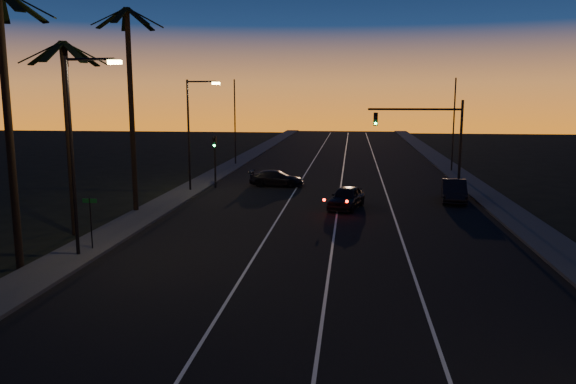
# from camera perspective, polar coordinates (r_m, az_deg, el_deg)

# --- Properties ---
(road) EXTENTS (20.00, 170.00, 0.01)m
(road) POSITION_cam_1_polar(r_m,az_deg,el_deg) (34.36, 4.12, -2.53)
(road) COLOR black
(road) RESTS_ON ground
(sidewalk_left) EXTENTS (2.40, 170.00, 0.16)m
(sidewalk_left) POSITION_cam_1_polar(r_m,az_deg,el_deg) (36.55, -13.72, -1.93)
(sidewalk_left) COLOR #353533
(sidewalk_left) RESTS_ON ground
(sidewalk_right) EXTENTS (2.40, 170.00, 0.16)m
(sidewalk_right) POSITION_cam_1_polar(r_m,az_deg,el_deg) (35.70, 22.40, -2.67)
(sidewalk_right) COLOR #353533
(sidewalk_right) RESTS_ON ground
(lane_stripe_left) EXTENTS (0.12, 160.00, 0.01)m
(lane_stripe_left) POSITION_cam_1_polar(r_m,az_deg,el_deg) (34.61, -0.85, -2.40)
(lane_stripe_left) COLOR silver
(lane_stripe_left) RESTS_ON road
(lane_stripe_mid) EXTENTS (0.12, 160.00, 0.01)m
(lane_stripe_mid) POSITION_cam_1_polar(r_m,az_deg,el_deg) (34.34, 4.95, -2.53)
(lane_stripe_mid) COLOR silver
(lane_stripe_mid) RESTS_ON road
(lane_stripe_right) EXTENTS (0.12, 160.00, 0.01)m
(lane_stripe_right) POSITION_cam_1_polar(r_m,az_deg,el_deg) (34.43, 10.79, -2.64)
(lane_stripe_right) COLOR silver
(lane_stripe_right) RESTS_ON road
(palm_near) EXTENTS (4.25, 4.16, 11.53)m
(palm_near) POSITION_cam_1_polar(r_m,az_deg,el_deg) (25.69, -26.70, 8.22)
(palm_near) COLOR black
(palm_near) RESTS_ON ground
(palm_mid) EXTENTS (4.25, 4.16, 10.03)m
(palm_mid) POSITION_cam_1_polar(r_m,az_deg,el_deg) (31.19, -21.48, 7.16)
(palm_mid) COLOR black
(palm_mid) RESTS_ON ground
(palm_far) EXTENTS (4.25, 4.16, 12.53)m
(palm_far) POSITION_cam_1_polar(r_m,az_deg,el_deg) (36.20, -15.71, 9.88)
(palm_far) COLOR black
(palm_far) RESTS_ON ground
(streetlight_left_near) EXTENTS (2.55, 0.26, 9.00)m
(streetlight_left_near) POSITION_cam_1_polar(r_m,az_deg,el_deg) (26.54, -20.61, 4.86)
(streetlight_left_near) COLOR black
(streetlight_left_near) RESTS_ON ground
(streetlight_left_far) EXTENTS (2.55, 0.26, 8.50)m
(streetlight_left_far) POSITION_cam_1_polar(r_m,az_deg,el_deg) (43.33, -9.68, 6.64)
(streetlight_left_far) COLOR black
(streetlight_left_far) RESTS_ON ground
(street_sign) EXTENTS (0.70, 0.06, 2.60)m
(street_sign) POSITION_cam_1_polar(r_m,az_deg,el_deg) (27.98, -19.41, -2.45)
(street_sign) COLOR black
(street_sign) RESTS_ON ground
(signal_mast) EXTENTS (7.10, 0.41, 7.00)m
(signal_mast) POSITION_cam_1_polar(r_m,az_deg,el_deg) (44.00, 14.15, 6.17)
(signal_mast) COLOR black
(signal_mast) RESTS_ON ground
(signal_post) EXTENTS (0.28, 0.37, 4.20)m
(signal_post) POSITION_cam_1_polar(r_m,az_deg,el_deg) (45.09, -7.45, 4.05)
(signal_post) COLOR black
(signal_post) RESTS_ON ground
(far_pole_left) EXTENTS (0.14, 0.14, 9.00)m
(far_pole_left) POSITION_cam_1_polar(r_m,az_deg,el_deg) (59.91, -5.41, 7.02)
(far_pole_left) COLOR black
(far_pole_left) RESTS_ON ground
(far_pole_right) EXTENTS (0.14, 0.14, 9.00)m
(far_pole_right) POSITION_cam_1_polar(r_m,az_deg,el_deg) (56.45, 16.47, 6.50)
(far_pole_right) COLOR black
(far_pole_right) RESTS_ON ground
(lead_car) EXTENTS (2.80, 5.01, 1.45)m
(lead_car) POSITION_cam_1_polar(r_m,az_deg,el_deg) (36.90, 5.95, -0.55)
(lead_car) COLOR black
(lead_car) RESTS_ON road
(right_car) EXTENTS (2.16, 4.77, 1.52)m
(right_car) POSITION_cam_1_polar(r_m,az_deg,el_deg) (40.78, 16.51, 0.13)
(right_car) COLOR black
(right_car) RESTS_ON road
(cross_car) EXTENTS (4.50, 1.96, 1.29)m
(cross_car) POSITION_cam_1_polar(r_m,az_deg,el_deg) (45.80, -1.19, 1.40)
(cross_car) COLOR black
(cross_car) RESTS_ON road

